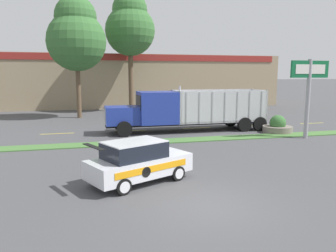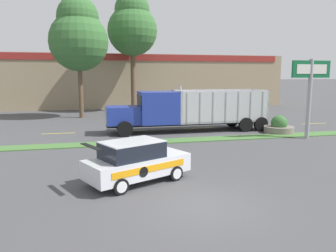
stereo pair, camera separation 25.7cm
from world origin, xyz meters
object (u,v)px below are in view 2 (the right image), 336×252
at_px(dump_truck_lead, 173,111).
at_px(rally_car, 136,161).
at_px(store_sign_post, 310,83).
at_px(stone_planter, 279,127).

distance_m(dump_truck_lead, rally_car, 11.96).
distance_m(rally_car, store_sign_post, 14.37).
bearing_deg(rally_car, stone_planter, 36.65).
xyz_separation_m(dump_truck_lead, rally_car, (-4.31, -11.13, -0.70)).
distance_m(dump_truck_lead, stone_planter, 7.95).
height_order(rally_car, store_sign_post, store_sign_post).
bearing_deg(rally_car, dump_truck_lead, 68.84).
distance_m(rally_car, stone_planter, 14.74).
bearing_deg(dump_truck_lead, store_sign_post, -29.64).
relative_size(rally_car, store_sign_post, 0.85).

